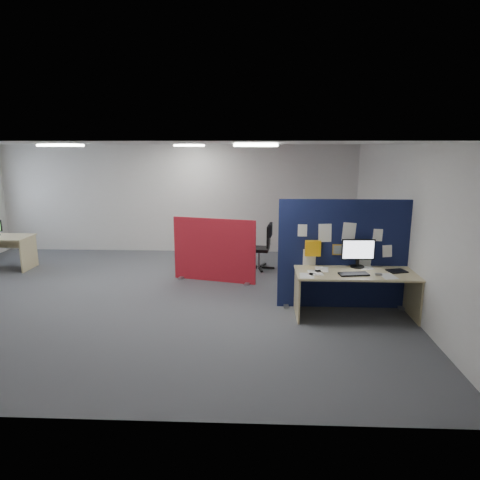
{
  "coord_description": "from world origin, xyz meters",
  "views": [
    {
      "loc": [
        2.04,
        -7.2,
        2.66
      ],
      "look_at": [
        1.72,
        0.32,
        1.0
      ],
      "focal_mm": 32.0,
      "sensor_mm": 36.0,
      "label": 1
    }
  ],
  "objects_px": {
    "navy_divider": "(344,255)",
    "monitor_main": "(358,252)",
    "office_chair": "(264,244)",
    "red_divider": "(214,251)",
    "main_desk": "(355,281)"
  },
  "relations": [
    {
      "from": "red_divider",
      "to": "office_chair",
      "type": "height_order",
      "value": "red_divider"
    },
    {
      "from": "monitor_main",
      "to": "red_divider",
      "type": "distance_m",
      "value": 2.9
    },
    {
      "from": "navy_divider",
      "to": "office_chair",
      "type": "relative_size",
      "value": 2.19
    },
    {
      "from": "monitor_main",
      "to": "main_desk",
      "type": "bearing_deg",
      "value": -111.25
    },
    {
      "from": "navy_divider",
      "to": "office_chair",
      "type": "height_order",
      "value": "navy_divider"
    },
    {
      "from": "main_desk",
      "to": "red_divider",
      "type": "xyz_separation_m",
      "value": [
        -2.41,
        1.67,
        0.06
      ]
    },
    {
      "from": "main_desk",
      "to": "office_chair",
      "type": "relative_size",
      "value": 1.86
    },
    {
      "from": "red_divider",
      "to": "office_chair",
      "type": "distance_m",
      "value": 1.34
    },
    {
      "from": "navy_divider",
      "to": "red_divider",
      "type": "xyz_separation_m",
      "value": [
        -2.29,
        1.32,
        -0.28
      ]
    },
    {
      "from": "monitor_main",
      "to": "red_divider",
      "type": "height_order",
      "value": "red_divider"
    },
    {
      "from": "main_desk",
      "to": "monitor_main",
      "type": "bearing_deg",
      "value": 71.0
    },
    {
      "from": "red_divider",
      "to": "navy_divider",
      "type": "bearing_deg",
      "value": -15.92
    },
    {
      "from": "navy_divider",
      "to": "office_chair",
      "type": "bearing_deg",
      "value": 120.33
    },
    {
      "from": "navy_divider",
      "to": "monitor_main",
      "type": "bearing_deg",
      "value": -32.01
    },
    {
      "from": "navy_divider",
      "to": "monitor_main",
      "type": "height_order",
      "value": "navy_divider"
    }
  ]
}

